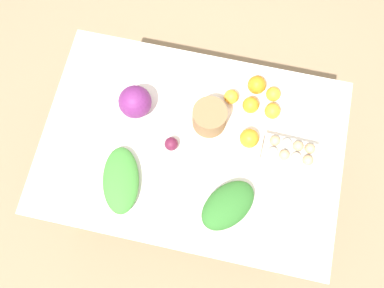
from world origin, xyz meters
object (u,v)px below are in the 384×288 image
cabbage_purple (135,102)px  greens_bunch_chard (121,180)px  greens_bunch_scallion (228,205)px  orange_3 (257,85)px  orange_1 (231,97)px  egg_carton (290,152)px  orange_5 (273,94)px  orange_4 (272,111)px  orange_2 (249,138)px  orange_0 (251,105)px  paper_bag (210,117)px  beet_root (171,144)px

cabbage_purple → greens_bunch_chard: (-0.02, 0.34, -0.04)m
greens_bunch_scallion → orange_3: size_ratio=3.05×
greens_bunch_chard → orange_1: orange_1 is taller
egg_carton → orange_5: egg_carton is taller
greens_bunch_chard → orange_4: size_ratio=4.09×
orange_5 → orange_2: bearing=73.3°
cabbage_purple → orange_0: 0.51m
cabbage_purple → orange_5: bearing=-162.6°
paper_bag → orange_2: paper_bag is taller
orange_5 → orange_3: bearing=-17.0°
orange_1 → orange_2: orange_2 is taller
greens_bunch_chard → beet_root: greens_bunch_chard is taller
orange_1 → orange_3: orange_3 is taller
cabbage_purple → beet_root: size_ratio=2.44×
orange_1 → greens_bunch_chard: bearing=51.0°
paper_bag → orange_2: 0.19m
cabbage_purple → beet_root: bearing=143.9°
orange_3 → orange_5: orange_3 is taller
orange_2 → orange_4: orange_2 is taller
orange_3 → orange_0: bearing=84.5°
beet_root → orange_1: orange_1 is taller
beet_root → orange_3: bearing=-132.0°
beet_root → orange_1: size_ratio=0.91×
orange_0 → cabbage_purple: bearing=12.3°
orange_3 → orange_4: bearing=130.0°
greens_bunch_chard → orange_5: bearing=-137.1°
egg_carton → beet_root: size_ratio=3.96×
orange_4 → orange_5: bearing=-83.7°
egg_carton → orange_4: egg_carton is taller
egg_carton → orange_1: size_ratio=3.59×
orange_3 → greens_bunch_scallion: bearing=87.5°
greens_bunch_scallion → beet_root: bearing=-36.1°
beet_root → orange_4: (-0.40, -0.24, 0.01)m
cabbage_purple → orange_5: (-0.58, -0.18, -0.04)m
greens_bunch_scallion → orange_5: bearing=-101.1°
egg_carton → greens_bunch_scallion: 0.35m
greens_bunch_scallion → beet_root: 0.36m
orange_2 → greens_bunch_scallion: bearing=83.4°
greens_bunch_chard → orange_4: orange_4 is taller
orange_0 → beet_root: bearing=39.3°
orange_2 → orange_4: bearing=-117.8°
paper_bag → orange_0: size_ratio=2.03×
orange_0 → orange_3: 0.10m
orange_2 → orange_3: (0.01, -0.25, -0.00)m
beet_root → orange_5: bearing=-140.6°
cabbage_purple → orange_0: (-0.49, -0.11, -0.04)m
greens_bunch_chard → orange_0: 0.65m
greens_bunch_scallion → orange_2: (-0.03, -0.30, 0.00)m
orange_0 → orange_4: 0.10m
cabbage_purple → orange_3: cabbage_purple is taller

